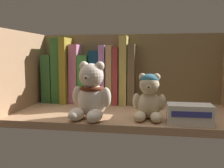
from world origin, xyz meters
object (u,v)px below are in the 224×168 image
object	(u,v)px
book_8	(117,75)
book_9	(124,70)
book_4	(86,79)
book_5	(96,77)
teddy_bear_larger	(91,94)
teddy_bear_smaller	(149,98)
book_0	(52,78)
book_2	(69,70)
book_3	(77,73)
book_7	(111,74)
book_1	(61,70)
book_6	(104,74)
small_product_box	(190,114)
book_10	(132,74)

from	to	relation	value
book_8	book_9	distance (cm)	3.21
book_4	book_5	bearing A→B (deg)	0.00
teddy_bear_larger	book_5	bearing A→B (deg)	99.73
book_8	teddy_bear_smaller	size ratio (longest dim) A/B	1.59
book_4	book_0	bearing A→B (deg)	180.00
book_0	teddy_bear_smaller	distance (cm)	42.93
book_5	teddy_bear_larger	distance (cm)	24.06
book_2	book_5	distance (cm)	10.50
book_3	book_5	bearing A→B (deg)	0.00
teddy_bear_larger	book_7	bearing A→B (deg)	86.35
book_9	teddy_bear_larger	bearing A→B (deg)	-105.17
book_8	teddy_bear_larger	distance (cm)	24.09
book_2	teddy_bear_smaller	size ratio (longest dim) A/B	1.87
book_1	teddy_bear_smaller	distance (cm)	40.09
book_5	book_6	xyz separation A→B (cm)	(3.08, 0.00, 0.92)
book_4	small_product_box	size ratio (longest dim) A/B	1.57
book_2	book_8	bearing A→B (deg)	0.00
book_6	book_8	size ratio (longest dim) A/B	1.04
book_0	book_4	bearing A→B (deg)	0.00
book_3	book_9	bearing A→B (deg)	0.00
book_5	book_10	distance (cm)	13.26
book_3	book_5	size ratio (longest dim) A/B	1.12
book_5	teddy_bear_larger	xyz separation A→B (cm)	(4.04, -23.56, -2.71)
book_8	book_9	xyz separation A→B (cm)	(2.55, 0.00, 1.94)
book_6	small_product_box	xyz separation A→B (cm)	(26.77, -25.62, -7.72)
book_1	book_4	size ratio (longest dim) A/B	1.35
teddy_bear_larger	book_6	bearing A→B (deg)	92.33
book_4	book_10	xyz separation A→B (cm)	(16.95, 0.00, 1.87)
book_10	teddy_bear_larger	size ratio (longest dim) A/B	1.34
book_2	book_7	size ratio (longest dim) A/B	1.14
book_0	small_product_box	xyz separation A→B (cm)	(46.92, -25.62, -6.06)
book_10	small_product_box	size ratio (longest dim) A/B	1.91
book_4	book_8	xyz separation A→B (cm)	(11.61, 0.00, 1.31)
book_2	book_9	size ratio (longest dim) A/B	0.98
teddy_bear_larger	teddy_bear_smaller	xyz separation A→B (cm)	(15.65, 1.56, -0.76)
book_5	book_8	distance (cm)	7.89
book_0	book_9	bearing A→B (deg)	0.00
book_1	book_4	distance (cm)	10.06
book_8	small_product_box	xyz separation A→B (cm)	(21.98, -25.62, -7.33)
book_3	teddy_bear_larger	xyz separation A→B (cm)	(11.34, -23.56, -3.79)
book_0	book_1	world-z (taller)	book_1
book_1	small_product_box	bearing A→B (deg)	-30.67
book_6	teddy_bear_smaller	size ratio (longest dim) A/B	1.66
book_0	book_8	bearing A→B (deg)	0.00
book_1	book_3	distance (cm)	6.15
small_product_box	book_8	bearing A→B (deg)	130.62
book_0	book_6	world-z (taller)	book_6
book_0	book_4	xyz separation A→B (cm)	(13.34, 0.00, -0.04)
book_9	teddy_bear_smaller	distance (cm)	24.60
teddy_bear_smaller	teddy_bear_larger	bearing A→B (deg)	-174.29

